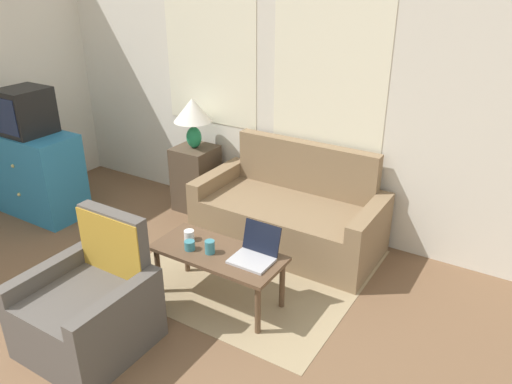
{
  "coord_description": "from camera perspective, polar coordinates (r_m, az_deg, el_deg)",
  "views": [
    {
      "loc": [
        2.36,
        -0.3,
        2.46
      ],
      "look_at": [
        0.42,
        2.84,
        0.75
      ],
      "focal_mm": 35.0,
      "sensor_mm": 36.0,
      "label": 1
    }
  ],
  "objects": [
    {
      "name": "cup_white",
      "position": [
        4.01,
        -7.64,
        -4.93
      ],
      "size": [
        0.08,
        0.08,
        0.08
      ],
      "color": "white",
      "rests_on": "coffee_table"
    },
    {
      "name": "table_lamp",
      "position": [
        5.15,
        -7.25,
        8.88
      ],
      "size": [
        0.39,
        0.39,
        0.52
      ],
      "color": "#1E8451",
      "rests_on": "side_table"
    },
    {
      "name": "side_table",
      "position": [
        5.38,
        -6.85,
        1.59
      ],
      "size": [
        0.4,
        0.4,
        0.7
      ],
      "color": "#4C3D2D",
      "rests_on": "ground_plane"
    },
    {
      "name": "wall_back",
      "position": [
        4.91,
        2.0,
        11.28
      ],
      "size": [
        6.21,
        0.06,
        2.6
      ],
      "color": "silver",
      "rests_on": "ground_plane"
    },
    {
      "name": "armchair",
      "position": [
        3.71,
        -18.23,
        -12.59
      ],
      "size": [
        0.76,
        0.76,
        0.92
      ],
      "color": "#514C47",
      "rests_on": "ground_plane"
    },
    {
      "name": "tv_dresser",
      "position": [
        5.67,
        -23.64,
        1.88
      ],
      "size": [
        0.94,
        0.52,
        0.89
      ],
      "color": "teal",
      "rests_on": "ground_plane"
    },
    {
      "name": "rug",
      "position": [
        4.44,
        -0.31,
        -8.67
      ],
      "size": [
        1.87,
        1.81,
        0.01
      ],
      "color": "#9E8966",
      "rests_on": "ground_plane"
    },
    {
      "name": "laptop",
      "position": [
        3.73,
        -0.09,
        -6.88
      ],
      "size": [
        0.31,
        0.3,
        0.25
      ],
      "color": "#B7B7BC",
      "rests_on": "coffee_table"
    },
    {
      "name": "cup_yellow",
      "position": [
        3.88,
        -7.59,
        -6.06
      ],
      "size": [
        0.08,
        0.08,
        0.07
      ],
      "color": "teal",
      "rests_on": "coffee_table"
    },
    {
      "name": "couch",
      "position": [
        4.72,
        4.0,
        -2.72
      ],
      "size": [
        1.71,
        0.82,
        0.93
      ],
      "color": "#846B4C",
      "rests_on": "ground_plane"
    },
    {
      "name": "coffee_table",
      "position": [
        3.88,
        -4.36,
        -7.51
      ],
      "size": [
        1.04,
        0.46,
        0.44
      ],
      "color": "brown",
      "rests_on": "ground_plane"
    },
    {
      "name": "cup_navy",
      "position": [
        3.82,
        -5.3,
        -6.27
      ],
      "size": [
        0.08,
        0.08,
        0.11
      ],
      "color": "teal",
      "rests_on": "coffee_table"
    },
    {
      "name": "television",
      "position": [
        5.47,
        -24.86,
        8.36
      ],
      "size": [
        0.41,
        0.45,
        0.46
      ],
      "color": "black",
      "rests_on": "tv_dresser"
    }
  ]
}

